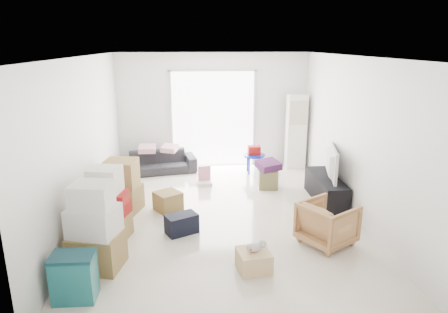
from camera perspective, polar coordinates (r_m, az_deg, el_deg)
name	(u,v)px	position (r m, az deg, el deg)	size (l,w,h in m)	color
room_shell	(223,140)	(6.64, -0.21, 2.39)	(4.98, 6.48, 3.18)	beige
sliding_door	(213,115)	(9.57, -1.57, 5.93)	(2.10, 0.04, 2.33)	white
ac_tower	(296,132)	(9.63, 10.24, 3.50)	(0.45, 0.30, 1.75)	white
tv_console	(326,189)	(7.82, 14.34, -4.53)	(0.43, 1.42, 0.47)	black
television	(327,174)	(7.73, 14.49, -2.43)	(1.00, 0.58, 0.13)	black
sofa	(159,159)	(9.34, -9.32, -0.30)	(1.69, 0.49, 0.66)	#29292F
pillow_left	(147,143)	(9.22, -10.96, 1.94)	(0.39, 0.31, 0.12)	#E6A7B9
pillow_right	(169,143)	(9.19, -7.82, 1.99)	(0.32, 0.26, 0.11)	#E6A7B9
armchair	(327,221)	(6.18, 14.56, -8.94)	(0.70, 0.65, 0.72)	tan
storage_bins	(74,277)	(5.14, -20.60, -15.80)	(0.50, 0.35, 0.58)	#175F62
box_stack_a	(95,231)	(5.58, -17.96, -10.05)	(0.75, 0.67, 1.19)	olive
box_stack_b	(107,209)	(6.31, -16.31, -7.19)	(0.71, 0.68, 1.14)	olive
box_stack_c	(122,186)	(7.32, -14.39, -4.15)	(0.74, 0.67, 0.93)	olive
loose_box	(168,201)	(7.26, -8.00, -6.34)	(0.41, 0.41, 0.34)	olive
duffel_bag	(182,224)	(6.41, -6.07, -9.55)	(0.48, 0.29, 0.31)	black
ottoman	(268,179)	(8.33, 6.30, -3.17)	(0.38, 0.38, 0.38)	olive
blanket	(268,167)	(8.25, 6.35, -1.45)	(0.42, 0.42, 0.14)	#542153
kids_table	(254,154)	(9.18, 4.30, 0.40)	(0.51, 0.51, 0.64)	#0B1AAB
toy_walker	(204,180)	(8.50, -2.81, -3.31)	(0.33, 0.30, 0.39)	silver
wood_crate	(254,261)	(5.46, 4.26, -14.60)	(0.41, 0.41, 0.27)	tan
plush_bunny	(256,247)	(5.37, 4.63, -12.70)	(0.27, 0.16, 0.14)	#B2ADA8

